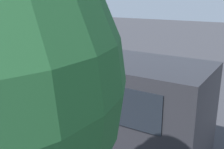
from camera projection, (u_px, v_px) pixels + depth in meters
name	position (u px, v px, depth m)	size (l,w,h in m)	color
ground_plane	(98.00, 94.00, 14.41)	(80.00, 80.00, 0.00)	#38383D
tour_bus	(69.00, 97.00, 9.52)	(9.37, 3.15, 3.25)	#26262B
spectator_far_left	(143.00, 95.00, 11.55)	(0.58, 0.34, 1.68)	black
spectator_left	(112.00, 89.00, 12.03)	(0.57, 0.33, 1.78)	black
spectator_centre	(89.00, 84.00, 12.61)	(0.58, 0.33, 1.81)	black
parked_motorcycle_silver	(68.00, 99.00, 12.47)	(2.05, 0.64, 0.99)	black
parked_motorcycle_dark	(176.00, 123.00, 10.20)	(2.03, 0.72, 0.99)	black
stunt_motorcycle	(101.00, 60.00, 17.09)	(1.81, 0.90, 1.91)	black
traffic_cone	(137.00, 73.00, 17.08)	(0.34, 0.34, 0.63)	orange
bay_line_a	(173.00, 95.00, 14.33)	(0.16, 3.80, 0.01)	white
bay_line_b	(123.00, 86.00, 15.64)	(0.16, 3.85, 0.01)	white
bay_line_c	(80.00, 79.00, 16.95)	(0.17, 4.13, 0.01)	white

